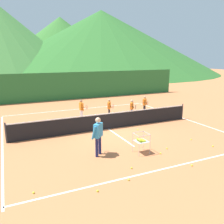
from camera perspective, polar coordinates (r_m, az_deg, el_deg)
ground_plane at (r=13.87m, az=-0.87°, el=-4.16°), size 120.00×120.00×0.00m
line_baseline_near at (r=9.47m, az=13.09°, el=-13.21°), size 11.45×0.08×0.01m
line_baseline_far at (r=19.26m, az=-8.01°, el=0.73°), size 11.45×0.08×0.01m
line_sideline_west at (r=12.81m, az=-25.18°, el=-6.99°), size 0.08×11.42×0.01m
line_sideline_east at (r=16.92m, az=17.16°, el=-1.52°), size 0.08×11.42×0.01m
line_service_center at (r=13.87m, az=-0.87°, el=-4.15°), size 0.08×6.12×0.01m
tennis_net at (r=13.73m, az=-0.87°, el=-2.17°), size 11.11×0.08×1.05m
instructor at (r=9.99m, az=-3.43°, el=-5.09°), size 0.64×0.79×1.70m
student_0 at (r=15.85m, az=-7.45°, el=1.06°), size 0.41×0.65×1.37m
student_1 at (r=16.34m, az=-0.65°, el=1.37°), size 0.43×0.71×1.30m
student_2 at (r=16.27m, az=4.88°, el=1.23°), size 0.45×0.69×1.27m
student_3 at (r=17.73m, az=7.98°, el=2.19°), size 0.50×0.66×1.29m
ball_cart at (r=10.43m, az=7.09°, el=-6.87°), size 0.58×0.58×0.90m
tennis_ball_0 at (r=10.66m, az=11.75°, el=-9.83°), size 0.07×0.07×0.07m
tennis_ball_1 at (r=9.21m, az=4.79°, el=-13.44°), size 0.07×0.07×0.07m
tennis_ball_2 at (r=11.25m, az=13.23°, el=-8.64°), size 0.07×0.07×0.07m
tennis_ball_3 at (r=12.74m, az=18.73°, el=-6.36°), size 0.07×0.07×0.07m
tennis_ball_4 at (r=12.20m, az=23.36°, el=-7.65°), size 0.07×0.07×0.07m
tennis_ball_5 at (r=9.90m, az=18.89°, el=-12.18°), size 0.07×0.07×0.07m
tennis_ball_6 at (r=7.83m, az=-3.53°, el=-18.65°), size 0.07×0.07×0.07m
tennis_ball_7 at (r=13.73m, az=6.30°, el=-4.28°), size 0.07×0.07×0.07m
tennis_ball_8 at (r=8.12m, az=-18.58°, el=-18.14°), size 0.07×0.07×0.07m
tennis_ball_9 at (r=8.44m, az=4.09°, el=-16.12°), size 0.07×0.07×0.07m
windscreen_fence at (r=23.44m, az=-11.43°, el=6.18°), size 25.18×0.08×2.69m
hill_0 at (r=64.58m, az=-2.61°, el=16.70°), size 59.59×59.59×15.78m
hill_1 at (r=74.56m, az=-12.35°, el=15.86°), size 41.83×41.83×15.49m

